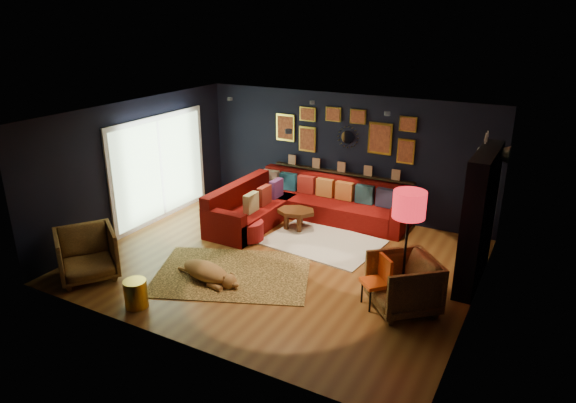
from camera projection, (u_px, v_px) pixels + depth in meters
The scene contains 20 objects.
floor at pixel (280, 261), 9.13m from camera, with size 6.50×6.50×0.00m, color brown.
room_walls at pixel (280, 175), 8.58m from camera, with size 6.50×6.50×6.50m.
sectional at pixel (297, 206), 10.79m from camera, with size 3.41×2.69×0.86m.
ledge at pixel (341, 173), 11.02m from camera, with size 3.20×0.12×0.04m, color black.
gallery_wall at pixel (343, 132), 10.75m from camera, with size 3.15×0.04×1.02m.
sunburst_mirror at pixel (348, 137), 10.74m from camera, with size 0.47×0.16×0.47m.
fireplace at pixel (478, 223), 8.13m from camera, with size 0.31×1.60×2.20m.
deer_head at pixel (494, 153), 8.16m from camera, with size 0.50×0.28×0.45m.
sliding_door at pixel (160, 168), 10.70m from camera, with size 0.06×2.80×2.20m.
ceiling_spots at pixel (302, 110), 8.91m from camera, with size 3.30×2.50×0.06m.
shag_rug at pixel (322, 242), 9.83m from camera, with size 2.10×1.52×0.03m, color white.
leopard_rug at pixel (233, 274), 8.67m from camera, with size 2.56×1.83×0.01m, color tan.
coffee_table at pixel (296, 213), 10.35m from camera, with size 0.90×0.75×0.39m.
pouf at pixel (250, 230), 9.89m from camera, with size 0.54×0.54×0.36m, color maroon.
armchair_left at pixel (86, 252), 8.41m from camera, with size 0.90×0.84×0.93m, color #C9863D.
armchair_right at pixel (403, 281), 7.50m from camera, with size 0.89×0.83×0.91m, color #C9863D.
gold_stool at pixel (136, 294), 7.64m from camera, with size 0.34×0.34×0.43m, color gold.
orange_chair at pixel (379, 278), 7.60m from camera, with size 0.52×0.52×0.79m.
floor_lamp at pixel (409, 209), 7.40m from camera, with size 0.48×0.48×1.76m.
dog at pixel (205, 268), 8.40m from camera, with size 1.29×0.64×0.41m, color #B37444, non-canonical shape.
Camera 1 is at (4.06, -7.13, 4.15)m, focal length 32.00 mm.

